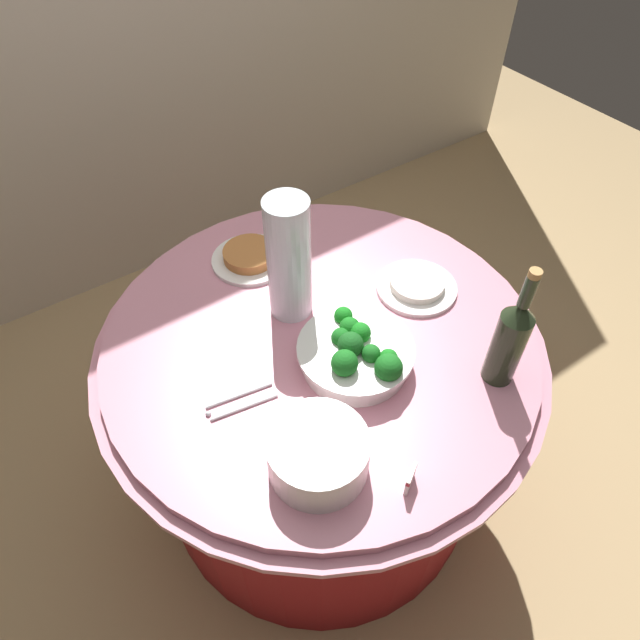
{
  "coord_description": "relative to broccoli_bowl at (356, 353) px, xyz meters",
  "views": [
    {
      "loc": [
        -0.53,
        -0.77,
        1.81
      ],
      "look_at": [
        0.0,
        0.0,
        0.79
      ],
      "focal_mm": 31.45,
      "sensor_mm": 36.0,
      "label": 1
    }
  ],
  "objects": [
    {
      "name": "ground_plane",
      "position": [
        -0.02,
        0.13,
        -0.78
      ],
      "size": [
        6.0,
        6.0,
        0.0
      ],
      "primitive_type": "plane",
      "color": "tan"
    },
    {
      "name": "buffet_table",
      "position": [
        -0.02,
        0.13,
        -0.41
      ],
      "size": [
        1.16,
        1.16,
        0.74
      ],
      "color": "maroon",
      "rests_on": "ground_plane"
    },
    {
      "name": "broccoli_bowl",
      "position": [
        0.0,
        0.0,
        0.0
      ],
      "size": [
        0.28,
        0.28,
        0.11
      ],
      "color": "white",
      "rests_on": "buffet_table"
    },
    {
      "name": "plate_stack",
      "position": [
        -0.23,
        -0.17,
        0.01
      ],
      "size": [
        0.21,
        0.21,
        0.1
      ],
      "color": "white",
      "rests_on": "buffet_table"
    },
    {
      "name": "wine_bottle",
      "position": [
        0.26,
        -0.21,
        0.09
      ],
      "size": [
        0.07,
        0.07,
        0.34
      ],
      "color": "#24301D",
      "rests_on": "buffet_table"
    },
    {
      "name": "decorative_fruit_vase",
      "position": [
        -0.03,
        0.25,
        0.12
      ],
      "size": [
        0.11,
        0.11,
        0.34
      ],
      "color": "silver",
      "rests_on": "buffet_table"
    },
    {
      "name": "serving_tongs",
      "position": [
        -0.29,
        0.06,
        -0.04
      ],
      "size": [
        0.17,
        0.07,
        0.01
      ],
      "color": "silver",
      "rests_on": "buffet_table"
    },
    {
      "name": "food_plate_rice",
      "position": [
        0.29,
        0.12,
        -0.03
      ],
      "size": [
        0.22,
        0.22,
        0.03
      ],
      "color": "white",
      "rests_on": "buffet_table"
    },
    {
      "name": "food_plate_peanuts",
      "position": [
        -0.03,
        0.47,
        -0.03
      ],
      "size": [
        0.22,
        0.22,
        0.04
      ],
      "color": "white",
      "rests_on": "buffet_table"
    },
    {
      "name": "label_placard_front",
      "position": [
        -0.1,
        -0.31,
        -0.01
      ],
      "size": [
        0.05,
        0.03,
        0.05
      ],
      "color": "white",
      "rests_on": "buffet_table"
    }
  ]
}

